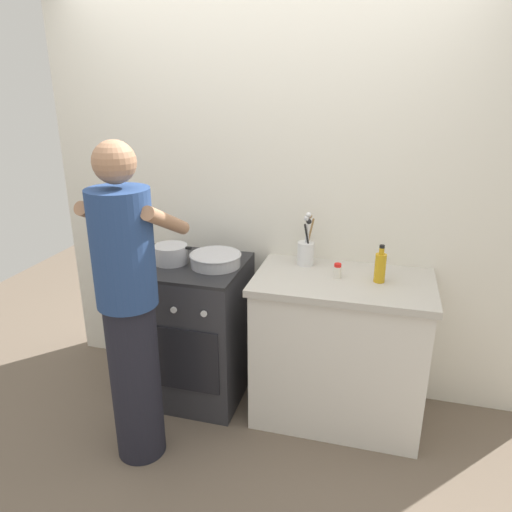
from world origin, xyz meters
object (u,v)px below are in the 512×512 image
person (129,311)px  spice_bottle (337,271)px  utensil_crock (306,250)px  oil_bottle (380,267)px  stove_range (197,330)px  pot (171,254)px  mixing_bowl (216,259)px

person → spice_bottle: bearing=32.4°
person → utensil_crock: bearing=45.4°
spice_bottle → oil_bottle: oil_bottle is taller
stove_range → person: 0.73m
pot → spice_bottle: pot is taller
spice_bottle → utensil_crock: bearing=142.8°
mixing_bowl → person: 0.66m
stove_range → pot: size_ratio=3.31×
utensil_crock → spice_bottle: utensil_crock is taller
mixing_bowl → stove_range: bearing=-176.9°
mixing_bowl → utensil_crock: bearing=17.8°
pot → person: size_ratio=0.16×
mixing_bowl → person: bearing=-111.9°
stove_range → pot: bearing=-175.0°
mixing_bowl → utensil_crock: size_ratio=0.95×
pot → mixing_bowl: size_ratio=0.87×
pot → person: (0.04, -0.58, -0.10)m
stove_range → pot: (-0.14, -0.01, 0.51)m
pot → oil_bottle: (1.23, 0.03, 0.03)m
spice_bottle → stove_range: bearing=-178.9°
pot → spice_bottle: 1.00m
mixing_bowl → spice_bottle: (0.72, 0.01, -0.00)m
pot → utensil_crock: 0.82m
stove_range → oil_bottle: bearing=0.9°
stove_range → mixing_bowl: 0.51m
utensil_crock → person: size_ratio=0.19×
oil_bottle → mixing_bowl: bearing=-179.5°
pot → mixing_bowl: pot is taller
utensil_crock → pot: bearing=-166.9°
utensil_crock → oil_bottle: 0.46m
oil_bottle → spice_bottle: bearing=-180.0°
spice_bottle → oil_bottle: (0.23, 0.00, 0.05)m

